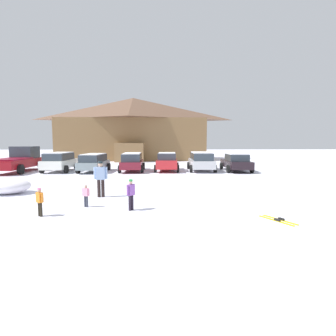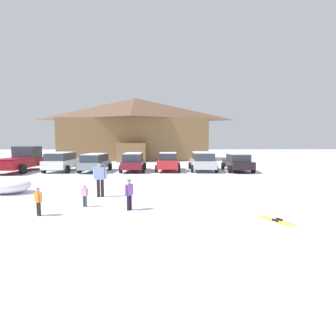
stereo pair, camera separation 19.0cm
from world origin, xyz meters
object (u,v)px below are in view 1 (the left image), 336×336
object	(u,v)px
ski_lodge	(133,128)
skier_child_in_purple_jacket	(131,193)
parked_black_sedan	(236,162)
skier_adult_in_blue_parka	(101,177)
parked_maroon_van	(132,161)
pair_of_skis	(278,220)
plowed_snow_pile	(8,186)
pickup_truck	(20,160)
skier_child_in_orange_jacket	(40,200)
parked_silver_wagon	(201,161)
skier_child_in_pink_snowsuit	(86,194)
parked_red_sedan	(167,162)
parked_grey_wagon	(94,162)
parked_white_suv	(60,161)

from	to	relation	value
ski_lodge	skier_child_in_purple_jacket	world-z (taller)	ski_lodge
parked_black_sedan	skier_adult_in_blue_parka	bearing A→B (deg)	-131.72
parked_maroon_van	pair_of_skis	bearing A→B (deg)	-66.79
plowed_snow_pile	pair_of_skis	bearing A→B (deg)	-23.03
pickup_truck	pair_of_skis	bearing A→B (deg)	-42.67
skier_child_in_orange_jacket	pair_of_skis	size ratio (longest dim) A/B	0.77
skier_adult_in_blue_parka	skier_child_in_orange_jacket	size ratio (longest dim) A/B	1.69
parked_silver_wagon	skier_child_in_purple_jacket	xyz separation A→B (m)	(-4.73, -13.41, -0.23)
parked_black_sedan	skier_child_in_pink_snowsuit	distance (m)	15.62
parked_maroon_van	skier_child_in_orange_jacket	distance (m)	13.94
parked_black_sedan	skier_child_in_pink_snowsuit	xyz separation A→B (m)	(-9.53, -12.37, -0.29)
parked_maroon_van	skier_child_in_pink_snowsuit	distance (m)	12.60
skier_child_in_purple_jacket	skier_adult_in_blue_parka	world-z (taller)	skier_adult_in_blue_parka
parked_maroon_van	skier_adult_in_blue_parka	world-z (taller)	skier_adult_in_blue_parka
skier_child_in_pink_snowsuit	skier_child_in_orange_jacket	xyz separation A→B (m)	(-1.21, -1.25, 0.05)
skier_child_in_purple_jacket	skier_adult_in_blue_parka	size ratio (longest dim) A/B	0.70
parked_black_sedan	pickup_truck	bearing A→B (deg)	179.35
parked_silver_wagon	skier_child_in_pink_snowsuit	xyz separation A→B (m)	(-6.55, -12.88, -0.39)
skier_child_in_orange_jacket	parked_maroon_van	bearing A→B (deg)	83.01
parked_red_sedan	skier_adult_in_blue_parka	bearing A→B (deg)	-107.07
skier_child_in_pink_snowsuit	parked_maroon_van	bearing A→B (deg)	87.80
skier_child_in_pink_snowsuit	pair_of_skis	bearing A→B (deg)	-16.49
parked_grey_wagon	skier_child_in_orange_jacket	bearing A→B (deg)	-83.54
parked_maroon_van	parked_grey_wagon	bearing A→B (deg)	-174.93
parked_white_suv	parked_maroon_van	size ratio (longest dim) A/B	0.97
parked_black_sedan	skier_child_in_purple_jacket	bearing A→B (deg)	-120.88
parked_silver_wagon	pair_of_skis	distance (m)	14.90
parked_maroon_van	skier_child_in_orange_jacket	size ratio (longest dim) A/B	4.43
parked_silver_wagon	parked_red_sedan	bearing A→B (deg)	-178.08
ski_lodge	parked_silver_wagon	world-z (taller)	ski_lodge
parked_black_sedan	parked_maroon_van	bearing A→B (deg)	178.69
skier_child_in_purple_jacket	plowed_snow_pile	size ratio (longest dim) A/B	0.56
pair_of_skis	skier_child_in_purple_jacket	bearing A→B (deg)	163.49
skier_child_in_purple_jacket	plowed_snow_pile	distance (m)	7.23
parked_red_sedan	parked_black_sedan	distance (m)	6.03
skier_child_in_pink_snowsuit	parked_white_suv	bearing A→B (deg)	114.55
parked_white_suv	skier_adult_in_blue_parka	bearing A→B (deg)	-61.10
skier_child_in_purple_jacket	plowed_snow_pile	bearing A→B (deg)	152.34
parked_white_suv	plowed_snow_pile	size ratio (longest dim) A/B	2.05
skier_child_in_pink_snowsuit	skier_child_in_orange_jacket	world-z (taller)	skier_child_in_orange_jacket
parked_red_sedan	skier_child_in_pink_snowsuit	distance (m)	13.26
skier_child_in_pink_snowsuit	skier_adult_in_blue_parka	size ratio (longest dim) A/B	0.53
parked_maroon_van	ski_lodge	bearing A→B (deg)	95.19
parked_grey_wagon	skier_child_in_pink_snowsuit	distance (m)	12.60
pickup_truck	pair_of_skis	xyz separation A→B (m)	(15.82, -14.58, -0.97)
ski_lodge	skier_child_in_pink_snowsuit	distance (m)	28.55
ski_lodge	skier_child_in_purple_jacket	distance (m)	29.17
plowed_snow_pile	parked_red_sedan	bearing A→B (deg)	50.86
pair_of_skis	parked_maroon_van	bearing A→B (deg)	113.21
skier_child_in_purple_jacket	pair_of_skis	size ratio (longest dim) A/B	0.91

